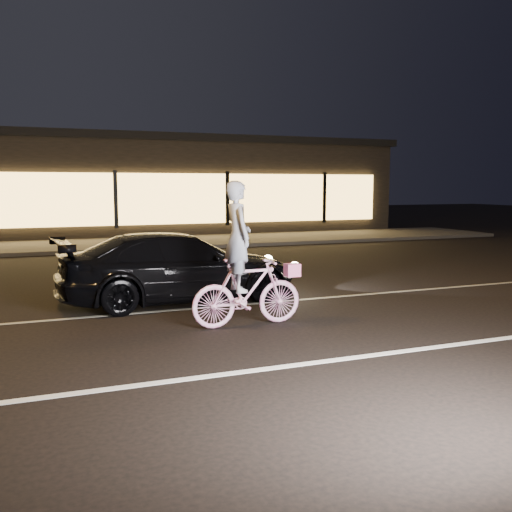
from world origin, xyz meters
name	(u,v)px	position (x,y,z in m)	size (l,w,h in m)	color
ground	(265,333)	(0.00, 0.00, 0.00)	(90.00, 90.00, 0.00)	black
lane_stripe_near	(313,363)	(0.00, -1.50, 0.00)	(60.00, 0.12, 0.01)	silver
lane_stripe_far	(221,306)	(0.00, 2.00, 0.00)	(60.00, 0.10, 0.01)	gray
sidewalk	(124,244)	(0.00, 13.00, 0.06)	(30.00, 4.00, 0.12)	#383533
storefront	(102,185)	(0.00, 18.97, 2.15)	(25.40, 8.42, 4.20)	black
cyclist	(245,275)	(-0.11, 0.52, 0.78)	(1.75, 0.60, 2.20)	#DF4B9F
sedan	(179,267)	(-0.57, 2.72, 0.64)	(4.47, 2.01, 1.27)	black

